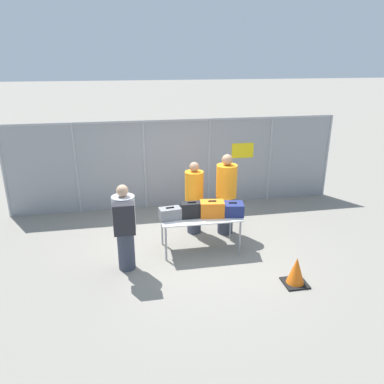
# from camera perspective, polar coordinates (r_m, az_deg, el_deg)

# --- Properties ---
(ground_plane) EXTENTS (120.00, 120.00, 0.00)m
(ground_plane) POSITION_cam_1_polar(r_m,az_deg,el_deg) (8.04, 0.37, -8.05)
(ground_plane) COLOR gray
(fence_section) EXTENTS (8.54, 0.07, 2.29)m
(fence_section) POSITION_cam_1_polar(r_m,az_deg,el_deg) (9.76, -2.19, 4.61)
(fence_section) COLOR #9EA0A5
(fence_section) RESTS_ON ground_plane
(inspection_table) EXTENTS (1.61, 0.80, 0.75)m
(inspection_table) POSITION_cam_1_polar(r_m,az_deg,el_deg) (7.58, 1.26, -4.04)
(inspection_table) COLOR silver
(inspection_table) RESTS_ON ground_plane
(suitcase_grey) EXTENTS (0.44, 0.29, 0.26)m
(suitcase_grey) POSITION_cam_1_polar(r_m,az_deg,el_deg) (7.36, -3.36, -3.31)
(suitcase_grey) COLOR slate
(suitcase_grey) RESTS_ON inspection_table
(suitcase_black) EXTENTS (0.43, 0.21, 0.33)m
(suitcase_black) POSITION_cam_1_polar(r_m,az_deg,el_deg) (7.43, -0.01, -2.75)
(suitcase_black) COLOR black
(suitcase_black) RESTS_ON inspection_table
(suitcase_orange) EXTENTS (0.51, 0.36, 0.34)m
(suitcase_orange) POSITION_cam_1_polar(r_m,az_deg,el_deg) (7.49, 3.08, -2.57)
(suitcase_orange) COLOR orange
(suitcase_orange) RESTS_ON inspection_table
(suitcase_navy) EXTENTS (0.48, 0.42, 0.27)m
(suitcase_navy) POSITION_cam_1_polar(r_m,az_deg,el_deg) (7.59, 6.21, -2.60)
(suitcase_navy) COLOR navy
(suitcase_navy) RESTS_ON inspection_table
(traveler_hooded) EXTENTS (0.41, 0.64, 1.66)m
(traveler_hooded) POSITION_cam_1_polar(r_m,az_deg,el_deg) (6.86, -10.24, -5.01)
(traveler_hooded) COLOR #383D4C
(traveler_hooded) RESTS_ON ground_plane
(security_worker_near) EXTENTS (0.41, 0.41, 1.65)m
(security_worker_near) POSITION_cam_1_polar(r_m,az_deg,el_deg) (8.27, 0.33, -0.75)
(security_worker_near) COLOR #383D4C
(security_worker_near) RESTS_ON ground_plane
(security_worker_far) EXTENTS (0.45, 0.45, 1.82)m
(security_worker_far) POSITION_cam_1_polar(r_m,az_deg,el_deg) (8.24, 5.23, -0.22)
(security_worker_far) COLOR #383D4C
(security_worker_far) RESTS_ON ground_plane
(utility_trailer) EXTENTS (3.90, 2.23, 0.67)m
(utility_trailer) POSITION_cam_1_polar(r_m,az_deg,el_deg) (12.94, 7.60, 4.61)
(utility_trailer) COLOR silver
(utility_trailer) RESTS_ON ground_plane
(traffic_cone) EXTENTS (0.41, 0.41, 0.52)m
(traffic_cone) POSITION_cam_1_polar(r_m,az_deg,el_deg) (6.90, 15.57, -11.66)
(traffic_cone) COLOR black
(traffic_cone) RESTS_ON ground_plane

